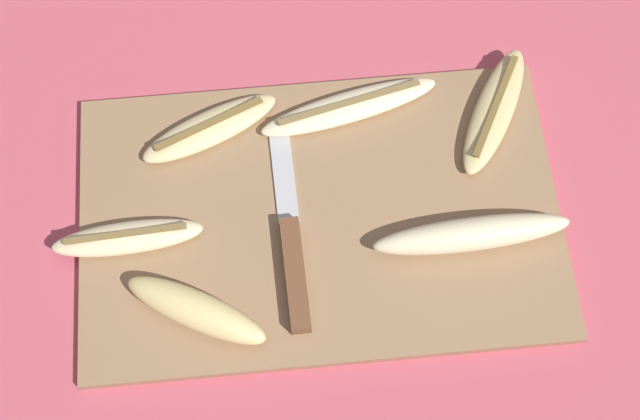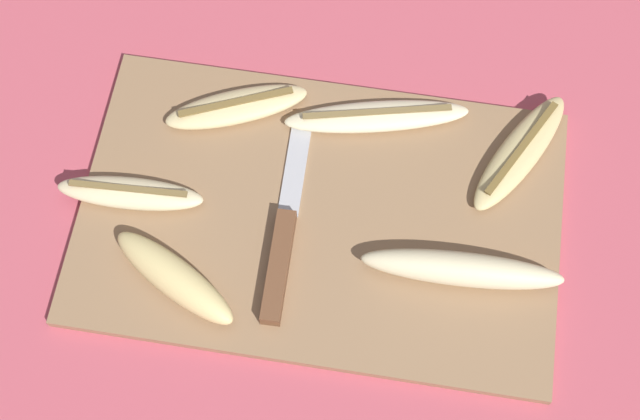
{
  "view_description": "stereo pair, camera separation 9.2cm",
  "coord_description": "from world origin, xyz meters",
  "px_view_note": "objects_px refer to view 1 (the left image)",
  "views": [
    {
      "loc": [
        -0.03,
        -0.36,
        0.87
      ],
      "look_at": [
        0.0,
        0.0,
        0.02
      ],
      "focal_mm": 50.0,
      "sensor_mm": 36.0,
      "label": 1
    },
    {
      "loc": [
        0.06,
        -0.36,
        0.87
      ],
      "look_at": [
        0.0,
        0.0,
        0.02
      ],
      "focal_mm": 50.0,
      "sensor_mm": 36.0,
      "label": 2
    }
  ],
  "objects_px": {
    "banana_bright_far": "(349,107)",
    "banana_golden_short": "(196,310)",
    "knife": "(293,258)",
    "banana_pale_long": "(472,234)",
    "banana_spotted_left": "(494,110)",
    "banana_cream_curved": "(128,238)",
    "banana_ripe_center": "(210,128)"
  },
  "relations": [
    {
      "from": "banana_spotted_left",
      "to": "banana_golden_short",
      "type": "height_order",
      "value": "banana_golden_short"
    },
    {
      "from": "banana_spotted_left",
      "to": "banana_golden_short",
      "type": "bearing_deg",
      "value": -149.19
    },
    {
      "from": "knife",
      "to": "banana_bright_far",
      "type": "relative_size",
      "value": 1.15
    },
    {
      "from": "banana_pale_long",
      "to": "banana_spotted_left",
      "type": "distance_m",
      "value": 0.15
    },
    {
      "from": "banana_bright_far",
      "to": "banana_golden_short",
      "type": "bearing_deg",
      "value": -128.87
    },
    {
      "from": "banana_ripe_center",
      "to": "banana_golden_short",
      "type": "relative_size",
      "value": 1.08
    },
    {
      "from": "banana_pale_long",
      "to": "banana_spotted_left",
      "type": "xyz_separation_m",
      "value": [
        0.05,
        0.14,
        -0.01
      ]
    },
    {
      "from": "banana_spotted_left",
      "to": "banana_pale_long",
      "type": "bearing_deg",
      "value": -108.9
    },
    {
      "from": "banana_pale_long",
      "to": "banana_golden_short",
      "type": "relative_size",
      "value": 1.37
    },
    {
      "from": "banana_pale_long",
      "to": "banana_cream_curved",
      "type": "bearing_deg",
      "value": 174.84
    },
    {
      "from": "banana_ripe_center",
      "to": "banana_pale_long",
      "type": "bearing_deg",
      "value": -30.19
    },
    {
      "from": "knife",
      "to": "banana_bright_far",
      "type": "height_order",
      "value": "banana_bright_far"
    },
    {
      "from": "knife",
      "to": "banana_pale_long",
      "type": "distance_m",
      "value": 0.18
    },
    {
      "from": "banana_cream_curved",
      "to": "banana_golden_short",
      "type": "bearing_deg",
      "value": -51.67
    },
    {
      "from": "knife",
      "to": "banana_pale_long",
      "type": "height_order",
      "value": "banana_pale_long"
    },
    {
      "from": "banana_spotted_left",
      "to": "banana_golden_short",
      "type": "relative_size",
      "value": 1.11
    },
    {
      "from": "banana_golden_short",
      "to": "banana_spotted_left",
      "type": "bearing_deg",
      "value": 30.81
    },
    {
      "from": "banana_pale_long",
      "to": "banana_bright_far",
      "type": "xyz_separation_m",
      "value": [
        -0.11,
        0.16,
        -0.01
      ]
    },
    {
      "from": "knife",
      "to": "banana_spotted_left",
      "type": "bearing_deg",
      "value": 31.4
    },
    {
      "from": "banana_bright_far",
      "to": "banana_golden_short",
      "type": "relative_size",
      "value": 1.36
    },
    {
      "from": "knife",
      "to": "banana_cream_curved",
      "type": "xyz_separation_m",
      "value": [
        -0.17,
        0.04,
        0.0
      ]
    },
    {
      "from": "banana_bright_far",
      "to": "banana_golden_short",
      "type": "xyz_separation_m",
      "value": [
        -0.18,
        -0.22,
        0.01
      ]
    },
    {
      "from": "banana_golden_short",
      "to": "banana_ripe_center",
      "type": "bearing_deg",
      "value": 83.81
    },
    {
      "from": "banana_spotted_left",
      "to": "banana_cream_curved",
      "type": "bearing_deg",
      "value": -164.25
    },
    {
      "from": "banana_ripe_center",
      "to": "banana_golden_short",
      "type": "bearing_deg",
      "value": -96.19
    },
    {
      "from": "knife",
      "to": "banana_ripe_center",
      "type": "xyz_separation_m",
      "value": [
        -0.08,
        0.16,
        0.0
      ]
    },
    {
      "from": "banana_ripe_center",
      "to": "banana_spotted_left",
      "type": "height_order",
      "value": "same"
    },
    {
      "from": "knife",
      "to": "banana_ripe_center",
      "type": "distance_m",
      "value": 0.17
    },
    {
      "from": "banana_ripe_center",
      "to": "banana_cream_curved",
      "type": "distance_m",
      "value": 0.15
    },
    {
      "from": "banana_golden_short",
      "to": "banana_pale_long",
      "type": "bearing_deg",
      "value": 10.76
    },
    {
      "from": "knife",
      "to": "banana_pale_long",
      "type": "bearing_deg",
      "value": 0.31
    },
    {
      "from": "knife",
      "to": "banana_bright_far",
      "type": "bearing_deg",
      "value": 64.53
    }
  ]
}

